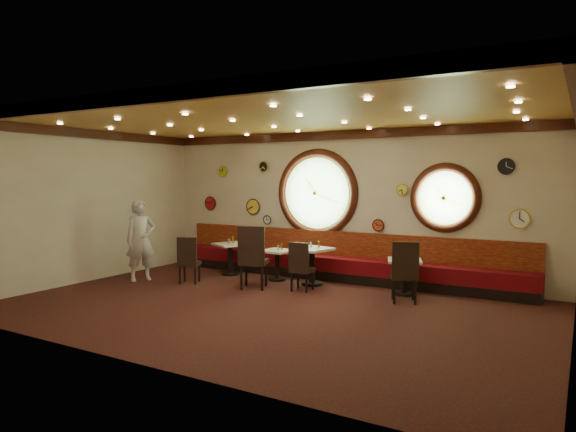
% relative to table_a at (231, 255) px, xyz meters
% --- Properties ---
extents(floor, '(9.00, 6.00, 0.00)m').
position_rel_table_a_xyz_m(floor, '(2.31, -2.06, -0.45)').
color(floor, black).
rests_on(floor, ground).
extents(ceiling, '(9.00, 6.00, 0.02)m').
position_rel_table_a_xyz_m(ceiling, '(2.31, -2.06, 2.75)').
color(ceiling, gold).
rests_on(ceiling, wall_back).
extents(wall_back, '(9.00, 0.02, 3.20)m').
position_rel_table_a_xyz_m(wall_back, '(2.31, 0.94, 1.15)').
color(wall_back, beige).
rests_on(wall_back, floor).
extents(wall_front, '(9.00, 0.02, 3.20)m').
position_rel_table_a_xyz_m(wall_front, '(2.31, -5.06, 1.15)').
color(wall_front, beige).
rests_on(wall_front, floor).
extents(wall_left, '(0.02, 6.00, 3.20)m').
position_rel_table_a_xyz_m(wall_left, '(-2.19, -2.06, 1.15)').
color(wall_left, beige).
rests_on(wall_left, floor).
extents(molding_back, '(9.00, 0.10, 0.18)m').
position_rel_table_a_xyz_m(molding_back, '(2.31, 0.89, 2.66)').
color(molding_back, '#341309').
rests_on(molding_back, wall_back).
extents(molding_front, '(9.00, 0.10, 0.18)m').
position_rel_table_a_xyz_m(molding_front, '(2.31, -5.01, 2.66)').
color(molding_front, '#341309').
rests_on(molding_front, wall_back).
extents(molding_left, '(0.10, 6.00, 0.18)m').
position_rel_table_a_xyz_m(molding_left, '(-2.14, -2.06, 2.66)').
color(molding_left, '#341309').
rests_on(molding_left, wall_back).
extents(banquette_base, '(8.00, 0.55, 0.20)m').
position_rel_table_a_xyz_m(banquette_base, '(2.31, 0.66, -0.35)').
color(banquette_base, black).
rests_on(banquette_base, floor).
extents(banquette_seat, '(8.00, 0.55, 0.30)m').
position_rel_table_a_xyz_m(banquette_seat, '(2.31, 0.66, -0.10)').
color(banquette_seat, '#5A070F').
rests_on(banquette_seat, banquette_base).
extents(banquette_back, '(8.00, 0.10, 0.55)m').
position_rel_table_a_xyz_m(banquette_back, '(2.31, 0.88, 0.30)').
color(banquette_back, '#63070D').
rests_on(banquette_back, wall_back).
extents(porthole_left_glass, '(1.66, 0.02, 1.66)m').
position_rel_table_a_xyz_m(porthole_left_glass, '(1.71, 0.94, 1.40)').
color(porthole_left_glass, '#91D47F').
rests_on(porthole_left_glass, wall_back).
extents(porthole_left_frame, '(1.98, 0.18, 1.98)m').
position_rel_table_a_xyz_m(porthole_left_frame, '(1.71, 0.92, 1.40)').
color(porthole_left_frame, '#341309').
rests_on(porthole_left_frame, wall_back).
extents(porthole_left_ring, '(1.61, 0.03, 1.61)m').
position_rel_table_a_xyz_m(porthole_left_ring, '(1.71, 0.89, 1.40)').
color(porthole_left_ring, gold).
rests_on(porthole_left_ring, wall_back).
extents(porthole_right_glass, '(1.10, 0.02, 1.10)m').
position_rel_table_a_xyz_m(porthole_right_glass, '(4.51, 0.94, 1.35)').
color(porthole_right_glass, '#91D47F').
rests_on(porthole_right_glass, wall_back).
extents(porthole_right_frame, '(1.38, 0.18, 1.38)m').
position_rel_table_a_xyz_m(porthole_right_frame, '(4.51, 0.92, 1.35)').
color(porthole_right_frame, '#341309').
rests_on(porthole_right_frame, wall_back).
extents(porthole_right_ring, '(1.09, 0.03, 1.09)m').
position_rel_table_a_xyz_m(porthole_right_ring, '(4.51, 0.89, 1.35)').
color(porthole_right_ring, gold).
rests_on(porthole_right_ring, wall_back).
extents(wall_clock_0, '(0.22, 0.03, 0.22)m').
position_rel_table_a_xyz_m(wall_clock_0, '(3.66, 0.90, 1.50)').
color(wall_clock_0, '#E8E94D').
rests_on(wall_clock_0, wall_back).
extents(wall_clock_1, '(0.28, 0.03, 0.28)m').
position_rel_table_a_xyz_m(wall_clock_1, '(5.61, 0.90, 1.95)').
color(wall_clock_1, black).
rests_on(wall_clock_1, wall_back).
extents(wall_clock_2, '(0.34, 0.03, 0.34)m').
position_rel_table_a_xyz_m(wall_clock_2, '(5.86, 0.90, 1.00)').
color(wall_clock_2, white).
rests_on(wall_clock_2, wall_back).
extents(wall_clock_3, '(0.26, 0.03, 0.26)m').
position_rel_table_a_xyz_m(wall_clock_3, '(-0.89, 0.90, 1.90)').
color(wall_clock_3, '#A3BD25').
rests_on(wall_clock_3, wall_back).
extents(wall_clock_4, '(0.24, 0.03, 0.24)m').
position_rel_table_a_xyz_m(wall_clock_4, '(0.31, 0.90, 2.00)').
color(wall_clock_4, black).
rests_on(wall_clock_4, wall_back).
extents(wall_clock_5, '(0.20, 0.03, 0.20)m').
position_rel_table_a_xyz_m(wall_clock_5, '(0.41, 0.90, 0.75)').
color(wall_clock_5, white).
rests_on(wall_clock_5, wall_back).
extents(wall_clock_6, '(0.36, 0.03, 0.36)m').
position_rel_table_a_xyz_m(wall_clock_6, '(0.01, 0.90, 1.05)').
color(wall_clock_6, yellow).
rests_on(wall_clock_6, wall_back).
extents(wall_clock_7, '(0.24, 0.03, 0.24)m').
position_rel_table_a_xyz_m(wall_clock_7, '(3.16, 0.90, 0.75)').
color(wall_clock_7, red).
rests_on(wall_clock_7, wall_back).
extents(wall_clock_8, '(0.32, 0.03, 0.32)m').
position_rel_table_a_xyz_m(wall_clock_8, '(-1.29, 0.90, 1.10)').
color(wall_clock_8, red).
rests_on(wall_clock_8, wall_back).
extents(table_a, '(0.86, 0.86, 0.72)m').
position_rel_table_a_xyz_m(table_a, '(0.00, 0.00, 0.00)').
color(table_a, black).
rests_on(table_a, floor).
extents(table_b, '(0.65, 0.65, 0.66)m').
position_rel_table_a_xyz_m(table_b, '(1.24, -0.02, -0.04)').
color(table_b, black).
rests_on(table_b, floor).
extents(table_c, '(0.85, 0.85, 0.77)m').
position_rel_table_a_xyz_m(table_c, '(2.11, -0.07, 0.03)').
color(table_c, black).
rests_on(table_c, floor).
extents(table_d, '(0.78, 0.78, 0.67)m').
position_rel_table_a_xyz_m(table_d, '(4.01, 0.02, -0.03)').
color(table_d, black).
rests_on(table_d, floor).
extents(chair_a, '(0.54, 0.54, 0.60)m').
position_rel_table_a_xyz_m(chair_a, '(-0.16, -1.24, 0.10)').
color(chair_a, black).
rests_on(chair_a, floor).
extents(chair_b, '(0.68, 0.68, 0.77)m').
position_rel_table_a_xyz_m(chair_b, '(1.29, -1.02, 0.26)').
color(chair_b, black).
rests_on(chair_b, floor).
extents(chair_c, '(0.44, 0.44, 0.59)m').
position_rel_table_a_xyz_m(chair_c, '(2.19, -0.71, 0.10)').
color(chair_c, black).
rests_on(chair_c, floor).
extents(chair_d, '(0.60, 0.60, 0.68)m').
position_rel_table_a_xyz_m(chair_d, '(4.22, -0.62, 0.17)').
color(chair_d, black).
rests_on(chair_d, floor).
extents(condiment_a_salt, '(0.03, 0.03, 0.09)m').
position_rel_table_a_xyz_m(condiment_a_salt, '(-0.08, 0.03, 0.31)').
color(condiment_a_salt, silver).
rests_on(condiment_a_salt, table_a).
extents(condiment_b_salt, '(0.04, 0.04, 0.10)m').
position_rel_table_a_xyz_m(condiment_b_salt, '(1.21, 0.06, 0.26)').
color(condiment_b_salt, silver).
rests_on(condiment_b_salt, table_b).
extents(condiment_c_salt, '(0.04, 0.04, 0.11)m').
position_rel_table_a_xyz_m(condiment_c_salt, '(2.03, 0.03, 0.37)').
color(condiment_c_salt, silver).
rests_on(condiment_c_salt, table_c).
extents(condiment_d_salt, '(0.04, 0.04, 0.10)m').
position_rel_table_a_xyz_m(condiment_d_salt, '(3.98, 0.06, 0.27)').
color(condiment_d_salt, silver).
rests_on(condiment_d_salt, table_d).
extents(condiment_a_pepper, '(0.04, 0.04, 0.10)m').
position_rel_table_a_xyz_m(condiment_a_pepper, '(-0.02, -0.01, 0.32)').
color(condiment_a_pepper, '#B9B9BD').
rests_on(condiment_a_pepper, table_a).
extents(condiment_b_pepper, '(0.04, 0.04, 0.11)m').
position_rel_table_a_xyz_m(condiment_b_pepper, '(1.27, -0.01, 0.26)').
color(condiment_b_pepper, silver).
rests_on(condiment_b_pepper, table_b).
extents(condiment_c_pepper, '(0.03, 0.03, 0.10)m').
position_rel_table_a_xyz_m(condiment_c_pepper, '(2.09, -0.06, 0.36)').
color(condiment_c_pepper, silver).
rests_on(condiment_c_pepper, table_c).
extents(condiment_d_pepper, '(0.03, 0.03, 0.09)m').
position_rel_table_a_xyz_m(condiment_d_pepper, '(4.08, -0.01, 0.26)').
color(condiment_d_pepper, silver).
rests_on(condiment_d_pepper, table_d).
extents(condiment_a_bottle, '(0.05, 0.05, 0.15)m').
position_rel_table_a_xyz_m(condiment_a_bottle, '(0.05, 0.04, 0.34)').
color(condiment_a_bottle, yellow).
rests_on(condiment_a_bottle, table_a).
extents(condiment_b_bottle, '(0.05, 0.05, 0.15)m').
position_rel_table_a_xyz_m(condiment_b_bottle, '(1.33, 0.03, 0.28)').
color(condiment_b_bottle, gold).
rests_on(condiment_b_bottle, table_b).
extents(condiment_c_bottle, '(0.04, 0.04, 0.14)m').
position_rel_table_a_xyz_m(condiment_c_bottle, '(2.25, -0.05, 0.39)').
color(condiment_c_bottle, gold).
rests_on(condiment_c_bottle, table_c).
extents(condiment_d_bottle, '(0.06, 0.06, 0.18)m').
position_rel_table_a_xyz_m(condiment_d_bottle, '(4.08, 0.04, 0.31)').
color(condiment_d_bottle, gold).
rests_on(condiment_d_bottle, table_d).
extents(waiter, '(0.66, 0.75, 1.72)m').
position_rel_table_a_xyz_m(waiter, '(-1.27, -1.47, 0.41)').
color(waiter, silver).
rests_on(waiter, floor).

